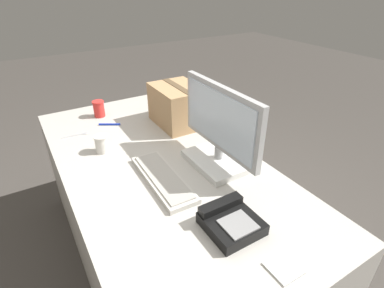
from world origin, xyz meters
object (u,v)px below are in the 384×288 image
at_px(keyboard, 163,178).
at_px(cardboard_box, 178,105).
at_px(monitor, 220,133).
at_px(desk_phone, 230,221).
at_px(spoon, 79,135).
at_px(pen_marker, 110,124).
at_px(paper_cup_left, 99,109).
at_px(paper_cup_right, 102,144).
at_px(sticky_note_pad, 284,268).

xyz_separation_m(keyboard, cardboard_box, (-0.49, 0.35, 0.11)).
bearing_deg(monitor, desk_phone, -29.63).
height_order(monitor, spoon, monitor).
bearing_deg(pen_marker, paper_cup_left, 125.31).
relative_size(paper_cup_right, pen_marker, 0.78).
distance_m(spoon, pen_marker, 0.20).
relative_size(desk_phone, paper_cup_right, 2.09).
xyz_separation_m(desk_phone, paper_cup_left, (-1.23, -0.13, 0.03)).
relative_size(paper_cup_left, cardboard_box, 0.32).
height_order(spoon, cardboard_box, cardboard_box).
distance_m(keyboard, paper_cup_right, 0.43).
bearing_deg(cardboard_box, keyboard, -35.55).
bearing_deg(keyboard, pen_marker, -176.01).
distance_m(monitor, paper_cup_left, 0.93).
relative_size(monitor, spoon, 3.71).
bearing_deg(paper_cup_left, paper_cup_right, -14.31).
bearing_deg(spoon, pen_marker, 13.10).
bearing_deg(pen_marker, monitor, -33.66).
xyz_separation_m(paper_cup_left, cardboard_box, (0.36, 0.39, 0.07)).
distance_m(keyboard, pen_marker, 0.69).
height_order(keyboard, spoon, keyboard).
relative_size(paper_cup_right, spoon, 0.63).
height_order(paper_cup_left, sticky_note_pad, paper_cup_left).
distance_m(spoon, cardboard_box, 0.61).
relative_size(desk_phone, cardboard_box, 0.58).
bearing_deg(paper_cup_right, spoon, -165.59).
distance_m(desk_phone, sticky_note_pad, 0.24).
distance_m(monitor, spoon, 0.86).
relative_size(paper_cup_left, pen_marker, 0.88).
height_order(spoon, sticky_note_pad, sticky_note_pad).
relative_size(monitor, paper_cup_left, 5.19).
height_order(paper_cup_left, pen_marker, paper_cup_left).
bearing_deg(sticky_note_pad, spoon, -164.68).
bearing_deg(keyboard, paper_cup_left, -175.66).
bearing_deg(sticky_note_pad, cardboard_box, 168.38).
xyz_separation_m(cardboard_box, sticky_note_pad, (1.11, -0.23, -0.12)).
height_order(cardboard_box, pen_marker, cardboard_box).
relative_size(paper_cup_left, spoon, 0.71).
xyz_separation_m(keyboard, spoon, (-0.65, -0.22, -0.01)).
xyz_separation_m(keyboard, paper_cup_left, (-0.85, -0.04, 0.04)).
xyz_separation_m(desk_phone, paper_cup_right, (-0.78, -0.24, 0.02)).
bearing_deg(sticky_note_pad, monitor, 163.85).
distance_m(desk_phone, pen_marker, 1.08).
relative_size(keyboard, cardboard_box, 1.34).
distance_m(paper_cup_right, cardboard_box, 0.52).
bearing_deg(monitor, spoon, -141.61).
bearing_deg(paper_cup_left, cardboard_box, 47.84).
height_order(keyboard, paper_cup_left, paper_cup_left).
bearing_deg(monitor, cardboard_box, 174.08).
distance_m(keyboard, spoon, 0.69).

